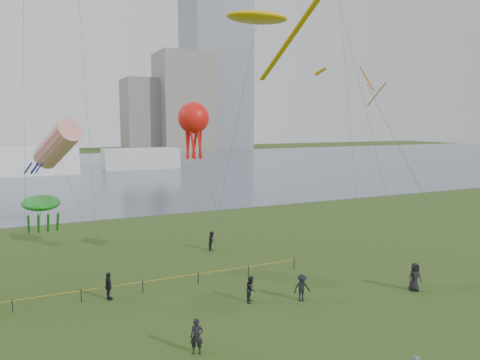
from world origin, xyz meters
name	(u,v)px	position (x,y,z in m)	size (l,w,h in m)	color
lake	(80,170)	(0.00, 100.00, 0.02)	(400.00, 120.00, 0.08)	slate
tower	(215,2)	(62.00, 168.00, 60.00)	(24.00, 24.00, 120.00)	slate
building_mid	(183,102)	(46.00, 162.00, 19.00)	(20.00, 20.00, 38.00)	slate
building_low	(145,115)	(32.00, 168.00, 14.00)	(16.00, 18.00, 28.00)	slate
pavilion_left	(24,161)	(-12.00, 95.00, 3.00)	(22.00, 8.00, 6.00)	white
pavilion_right	(141,159)	(14.00, 98.00, 2.50)	(18.00, 7.00, 5.00)	silver
fence	(46,299)	(-11.24, 14.71, 0.55)	(24.07, 0.07, 1.05)	black
spectator_a	(251,289)	(0.84, 10.12, 0.85)	(0.83, 0.64, 1.70)	black
spectator_b	(302,288)	(3.89, 8.85, 0.89)	(1.15, 0.66, 1.78)	black
spectator_c	(109,286)	(-7.43, 14.35, 0.91)	(1.07, 0.45, 1.83)	black
spectator_d	(415,277)	(11.93, 7.18, 0.98)	(0.96, 0.62, 1.96)	black
spectator_f	(197,337)	(-4.63, 5.16, 0.90)	(0.66, 0.43, 1.80)	black
spectator_g	(212,241)	(3.03, 22.54, 0.86)	(0.84, 0.65, 1.73)	black
kite_stingray	(258,19)	(3.58, 14.67, 18.82)	(7.95, 9.94, 19.29)	#3F3F42
kite_windsock	(57,145)	(-9.67, 21.73, 9.86)	(4.80, 9.82, 11.82)	#3F3F42
kite_creature	(41,203)	(-11.16, 16.24, 6.38)	(2.37, 4.63, 6.82)	#3F3F42
kite_octopus	(194,119)	(-1.07, 15.44, 11.76)	(2.28, 6.42, 12.94)	#3F3F42
kite_delta	(372,88)	(7.09, 6.55, 13.56)	(1.68, 11.94, 14.85)	#3F3F42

